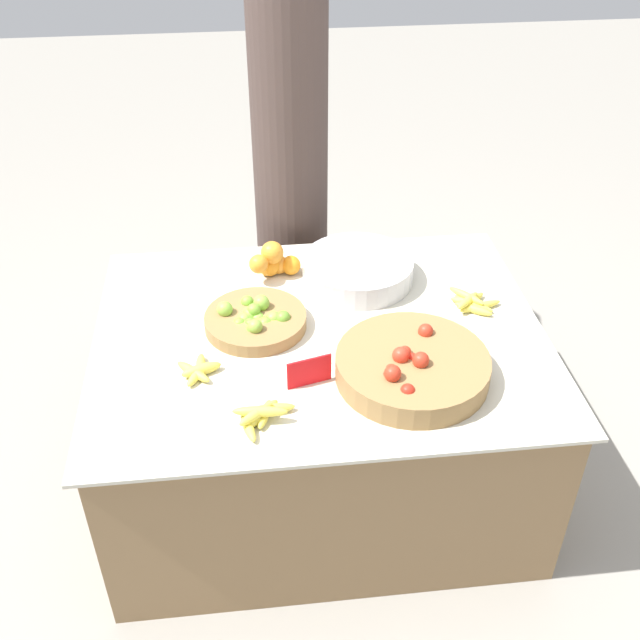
% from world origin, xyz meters
% --- Properties ---
extents(ground_plane, '(12.00, 12.00, 0.00)m').
position_xyz_m(ground_plane, '(0.00, 0.00, 0.00)').
color(ground_plane, gray).
extents(market_table, '(1.44, 1.13, 0.65)m').
position_xyz_m(market_table, '(0.00, 0.00, 0.33)').
color(market_table, olive).
rests_on(market_table, ground_plane).
extents(lime_bowl, '(0.33, 0.33, 0.09)m').
position_xyz_m(lime_bowl, '(-0.20, 0.06, 0.68)').
color(lime_bowl, olive).
rests_on(lime_bowl, market_table).
extents(tomato_basket, '(0.46, 0.46, 0.12)m').
position_xyz_m(tomato_basket, '(0.24, -0.25, 0.69)').
color(tomato_basket, olive).
rests_on(tomato_basket, market_table).
extents(orange_pile, '(0.18, 0.13, 0.14)m').
position_xyz_m(orange_pile, '(-0.13, 0.35, 0.71)').
color(orange_pile, orange).
rests_on(orange_pile, market_table).
extents(metal_bowl, '(0.39, 0.39, 0.08)m').
position_xyz_m(metal_bowl, '(0.17, 0.29, 0.69)').
color(metal_bowl, silver).
rests_on(metal_bowl, market_table).
extents(price_sign, '(0.13, 0.04, 0.09)m').
position_xyz_m(price_sign, '(-0.06, -0.25, 0.70)').
color(price_sign, red).
rests_on(price_sign, market_table).
extents(banana_bunch_middle_right, '(0.15, 0.15, 0.04)m').
position_xyz_m(banana_bunch_middle_right, '(-0.38, -0.16, 0.67)').
color(banana_bunch_middle_right, '#EFDB4C').
rests_on(banana_bunch_middle_right, market_table).
extents(banana_bunch_front_center, '(0.18, 0.17, 0.06)m').
position_xyz_m(banana_bunch_front_center, '(-0.21, -0.38, 0.68)').
color(banana_bunch_front_center, '#EFDB4C').
rests_on(banana_bunch_front_center, market_table).
extents(banana_bunch_front_right, '(0.17, 0.16, 0.05)m').
position_xyz_m(banana_bunch_front_right, '(0.52, 0.08, 0.67)').
color(banana_bunch_front_right, '#EFDB4C').
rests_on(banana_bunch_front_right, market_table).
extents(vendor_person, '(0.29, 0.29, 1.72)m').
position_xyz_m(vendor_person, '(-0.02, 0.80, 0.81)').
color(vendor_person, '#473833').
rests_on(vendor_person, ground_plane).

